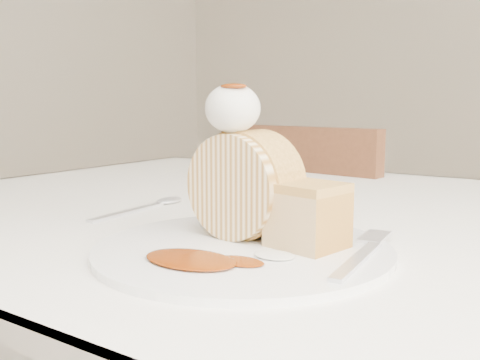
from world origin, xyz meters
The scene contains 10 objects.
table centered at (0.00, 0.20, 0.66)m, with size 1.40×0.90×0.75m.
chair_far centered at (-0.28, 0.68, 0.48)m, with size 0.44×0.44×0.84m.
plate centered at (-0.03, -0.03, 0.75)m, with size 0.29×0.29×0.01m, color white.
roulade_slice centered at (-0.05, 0.01, 0.81)m, with size 0.11×0.11×0.06m, color beige.
cake_chunk centered at (0.03, 0.01, 0.78)m, with size 0.06×0.06×0.05m, color tan.
whipped_cream centered at (-0.05, 0.00, 0.89)m, with size 0.06×0.06×0.05m, color silver.
caramel_drizzle centered at (-0.05, -0.01, 0.92)m, with size 0.03×0.02×0.01m, color #712704.
caramel_pool centered at (-0.04, -0.10, 0.76)m, with size 0.09×0.06×0.00m, color #712704, non-canonical shape.
fork centered at (0.09, -0.02, 0.76)m, with size 0.02×0.17×0.00m, color silver.
spoon centered at (-0.26, 0.04, 0.75)m, with size 0.02×0.16×0.00m, color silver.
Camera 1 is at (0.25, -0.44, 0.89)m, focal length 40.00 mm.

